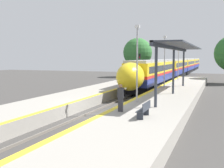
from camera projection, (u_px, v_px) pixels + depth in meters
name	position (u px, v px, depth m)	size (l,w,h in m)	color
ground_plane	(96.00, 116.00, 20.73)	(120.00, 120.00, 0.00)	#423F3D
rail_left	(87.00, 114.00, 20.98)	(0.08, 90.00, 0.15)	slate
rail_right	(105.00, 115.00, 20.46)	(0.08, 90.00, 0.15)	slate
train	(181.00, 66.00, 64.54)	(2.86, 81.79, 3.95)	black
platform_right	(151.00, 114.00, 19.21)	(4.76, 64.00, 0.91)	#9E998E
platform_left	(51.00, 106.00, 22.09)	(4.35, 64.00, 0.91)	#9E998E
platform_bench	(145.00, 109.00, 15.85)	(0.44, 1.74, 0.89)	#2D333D
person_waiting	(121.00, 97.00, 17.54)	(0.36, 0.23, 1.74)	#333338
railway_signal	(140.00, 67.00, 39.53)	(0.28, 0.28, 4.81)	#59595E
lamppost_near	(137.00, 59.00, 21.21)	(0.36, 0.20, 5.82)	#9E9EA3
lamppost_mid	(165.00, 58.00, 31.70)	(0.36, 0.20, 5.82)	#9E9EA3
lamppost_far	(178.00, 58.00, 42.20)	(0.36, 0.20, 5.82)	#9E9EA3
station_canopy	(180.00, 49.00, 25.73)	(2.02, 18.36, 4.46)	#333842
background_tree_left	(138.00, 53.00, 61.49)	(6.33, 6.33, 8.53)	brown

